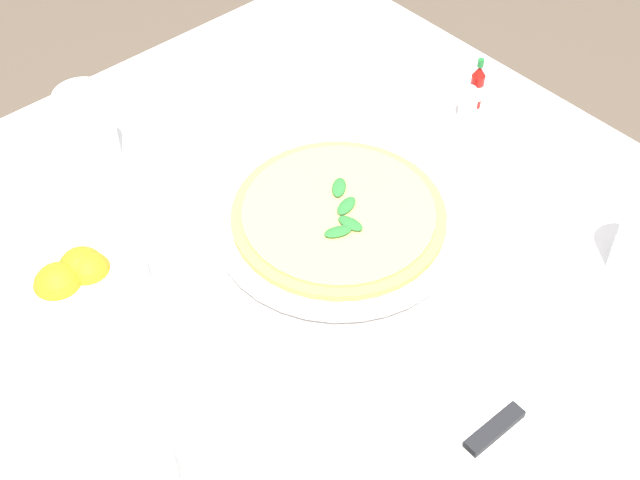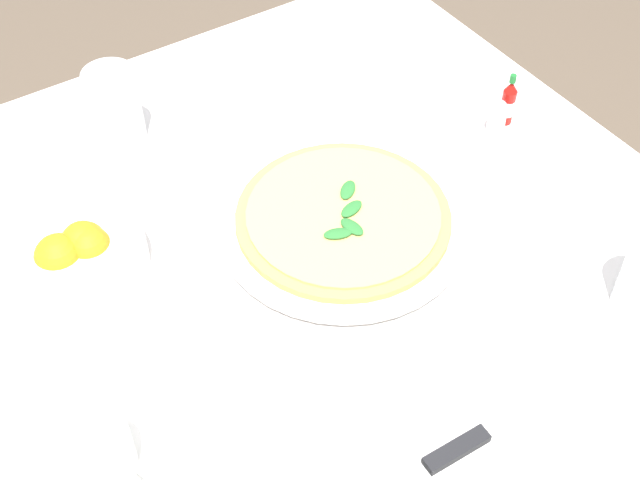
% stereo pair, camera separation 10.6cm
% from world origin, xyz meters
% --- Properties ---
extents(dining_table, '(1.04, 1.04, 0.73)m').
position_xyz_m(dining_table, '(0.00, 0.00, 0.60)').
color(dining_table, white).
rests_on(dining_table, ground_plane).
extents(pizza_plate, '(0.32, 0.32, 0.02)m').
position_xyz_m(pizza_plate, '(-0.09, -0.03, 0.74)').
color(pizza_plate, white).
rests_on(pizza_plate, dining_table).
extents(pizza, '(0.28, 0.28, 0.02)m').
position_xyz_m(pizza, '(-0.09, -0.03, 0.76)').
color(pizza, tan).
rests_on(pizza, pizza_plate).
extents(coffee_cup_near_right, '(0.13, 0.13, 0.07)m').
position_xyz_m(coffee_cup_near_right, '(0.31, 0.12, 0.76)').
color(coffee_cup_near_right, white).
rests_on(coffee_cup_near_right, dining_table).
extents(water_glass_far_right, '(0.07, 0.07, 0.11)m').
position_xyz_m(water_glass_far_right, '(0.07, -0.35, 0.78)').
color(water_glass_far_right, white).
rests_on(water_glass_far_right, dining_table).
extents(dinner_knife, '(0.20, 0.03, 0.01)m').
position_xyz_m(dinner_knife, '(0.05, 0.30, 0.76)').
color(dinner_knife, silver).
rests_on(dinner_knife, napkin_folded).
extents(citrus_bowl, '(0.15, 0.15, 0.07)m').
position_xyz_m(citrus_bowl, '(0.21, -0.15, 0.76)').
color(citrus_bowl, white).
rests_on(citrus_bowl, dining_table).
extents(hot_sauce_bottle, '(0.02, 0.02, 0.08)m').
position_xyz_m(hot_sauce_bottle, '(-0.41, -0.08, 0.77)').
color(hot_sauce_bottle, '#B7140F').
rests_on(hot_sauce_bottle, dining_table).
extents(salt_shaker, '(0.03, 0.03, 0.06)m').
position_xyz_m(salt_shaker, '(-0.38, -0.07, 0.76)').
color(salt_shaker, white).
rests_on(salt_shaker, dining_table).
extents(pepper_shaker, '(0.03, 0.03, 0.06)m').
position_xyz_m(pepper_shaker, '(-0.44, -0.09, 0.76)').
color(pepper_shaker, white).
rests_on(pepper_shaker, dining_table).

